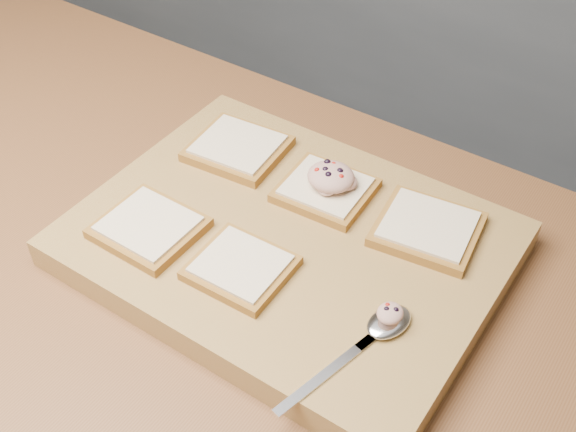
{
  "coord_description": "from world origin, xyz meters",
  "views": [
    {
      "loc": [
        0.46,
        -0.47,
        1.58
      ],
      "look_at": [
        0.1,
        0.07,
        0.97
      ],
      "focal_mm": 45.0,
      "sensor_mm": 36.0,
      "label": 1
    }
  ],
  "objects_px": {
    "cutting_board": "(288,244)",
    "tuna_salad_dollop": "(331,176)",
    "bread_far_center": "(326,190)",
    "spoon": "(380,329)"
  },
  "relations": [
    {
      "from": "cutting_board",
      "to": "tuna_salad_dollop",
      "type": "height_order",
      "value": "tuna_salad_dollop"
    },
    {
      "from": "bread_far_center",
      "to": "cutting_board",
      "type": "bearing_deg",
      "value": -90.29
    },
    {
      "from": "tuna_salad_dollop",
      "to": "spoon",
      "type": "xyz_separation_m",
      "value": [
        0.17,
        -0.17,
        -0.03
      ]
    },
    {
      "from": "bread_far_center",
      "to": "spoon",
      "type": "relative_size",
      "value": 0.62
    },
    {
      "from": "spoon",
      "to": "cutting_board",
      "type": "bearing_deg",
      "value": 156.79
    },
    {
      "from": "bread_far_center",
      "to": "tuna_salad_dollop",
      "type": "height_order",
      "value": "tuna_salad_dollop"
    },
    {
      "from": "cutting_board",
      "to": "bread_far_center",
      "type": "distance_m",
      "value": 0.09
    },
    {
      "from": "cutting_board",
      "to": "spoon",
      "type": "xyz_separation_m",
      "value": [
        0.17,
        -0.07,
        0.03
      ]
    },
    {
      "from": "cutting_board",
      "to": "spoon",
      "type": "relative_size",
      "value": 2.63
    },
    {
      "from": "cutting_board",
      "to": "tuna_salad_dollop",
      "type": "bearing_deg",
      "value": 86.41
    }
  ]
}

